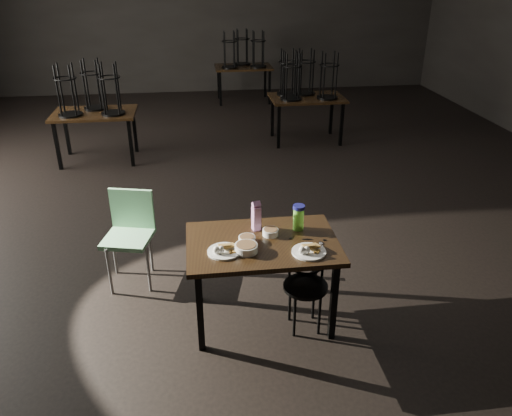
{
  "coord_description": "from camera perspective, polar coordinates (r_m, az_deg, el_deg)",
  "views": [
    {
      "loc": [
        -0.64,
        -5.84,
        2.73
      ],
      "look_at": [
        -0.15,
        -2.06,
        0.85
      ],
      "focal_mm": 35.0,
      "sensor_mm": 36.0,
      "label": 1
    }
  ],
  "objects": [
    {
      "name": "bg_table_far",
      "position": [
        10.99,
        -1.46,
        16.03
      ],
      "size": [
        1.2,
        0.8,
        1.48
      ],
      "color": "black",
      "rests_on": "ground"
    },
    {
      "name": "juice_carton",
      "position": [
        4.07,
        0.03,
        -0.97
      ],
      "size": [
        0.08,
        0.08,
        0.26
      ],
      "color": "#8B197A",
      "rests_on": "main_table"
    },
    {
      "name": "bowl_near",
      "position": [
        3.93,
        -1.04,
        -3.6
      ],
      "size": [
        0.13,
        0.13,
        0.05
      ],
      "color": "white",
      "rests_on": "main_table"
    },
    {
      "name": "spoon",
      "position": [
        3.94,
        7.48,
        -4.09
      ],
      "size": [
        0.04,
        0.17,
        0.01
      ],
      "color": "silver",
      "rests_on": "main_table"
    },
    {
      "name": "room",
      "position": [
        5.89,
        -1.81,
        22.34
      ],
      "size": [
        12.0,
        12.04,
        3.22
      ],
      "color": "black",
      "rests_on": "ground"
    },
    {
      "name": "school_chair",
      "position": [
        4.73,
        -14.23,
        -2.36
      ],
      "size": [
        0.5,
        0.5,
        0.88
      ],
      "rotation": [
        0.0,
        0.0,
        -0.24
      ],
      "color": "#7BBF8C",
      "rests_on": "ground"
    },
    {
      "name": "plate_right",
      "position": [
        3.81,
        6.05,
        -4.82
      ],
      "size": [
        0.26,
        0.26,
        0.09
      ],
      "color": "white",
      "rests_on": "main_table"
    },
    {
      "name": "plate_left",
      "position": [
        3.81,
        -3.68,
        -4.8
      ],
      "size": [
        0.26,
        0.26,
        0.08
      ],
      "color": "white",
      "rests_on": "main_table"
    },
    {
      "name": "bentwood_chair",
      "position": [
        4.08,
        5.71,
        -7.91
      ],
      "size": [
        0.38,
        0.38,
        0.76
      ],
      "rotation": [
        0.0,
        0.0,
        -0.22
      ],
      "color": "black",
      "rests_on": "ground"
    },
    {
      "name": "bg_table_left",
      "position": [
        7.83,
        -18.07,
        10.55
      ],
      "size": [
        1.2,
        0.8,
        1.48
      ],
      "color": "black",
      "rests_on": "ground"
    },
    {
      "name": "main_table",
      "position": [
        3.99,
        0.73,
        -4.83
      ],
      "size": [
        1.2,
        0.8,
        0.75
      ],
      "color": "black",
      "rests_on": "ground"
    },
    {
      "name": "bowl_far",
      "position": [
        4.03,
        1.67,
        -2.75
      ],
      "size": [
        0.13,
        0.13,
        0.05
      ],
      "color": "white",
      "rests_on": "main_table"
    },
    {
      "name": "water_bottle",
      "position": [
        4.09,
        4.88,
        -1.05
      ],
      "size": [
        0.13,
        0.13,
        0.22
      ],
      "color": "#7CEA45",
      "rests_on": "main_table"
    },
    {
      "name": "bowl_big",
      "position": [
        3.8,
        -1.13,
        -4.58
      ],
      "size": [
        0.18,
        0.18,
        0.06
      ],
      "color": "white",
      "rests_on": "main_table"
    },
    {
      "name": "bg_table_right",
      "position": [
        8.41,
        5.66,
        12.87
      ],
      "size": [
        1.2,
        0.8,
        1.48
      ],
      "color": "black",
      "rests_on": "ground"
    }
  ]
}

